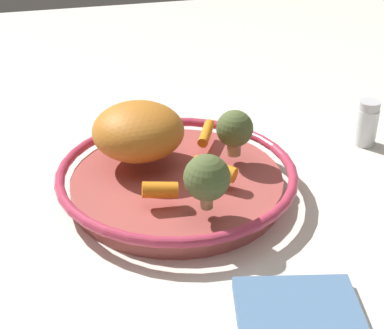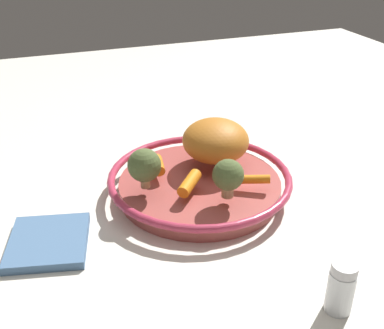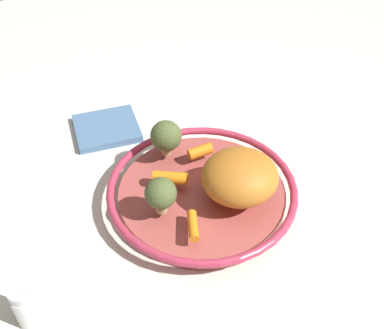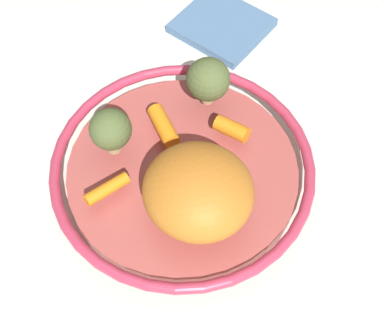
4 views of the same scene
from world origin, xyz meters
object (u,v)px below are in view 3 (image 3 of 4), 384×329
at_px(salt_shaker, 26,306).
at_px(dish_towel, 107,128).
at_px(baby_carrot_center, 200,151).
at_px(broccoli_floret_mid, 166,136).
at_px(baby_carrot_back, 170,178).
at_px(baby_carrot_right, 193,226).
at_px(roast_chicken_piece, 240,177).
at_px(broccoli_floret_large, 161,194).
at_px(serving_bowl, 202,193).

height_order(salt_shaker, dish_towel, salt_shaker).
relative_size(baby_carrot_center, broccoli_floret_mid, 0.63).
relative_size(baby_carrot_back, salt_shaker, 0.79).
bearing_deg(broccoli_floret_mid, baby_carrot_back, -114.17).
xyz_separation_m(baby_carrot_right, baby_carrot_back, (0.02, 0.11, 0.00)).
height_order(roast_chicken_piece, dish_towel, roast_chicken_piece).
xyz_separation_m(baby_carrot_right, broccoli_floret_large, (-0.02, 0.06, 0.03)).
height_order(baby_carrot_right, salt_shaker, salt_shaker).
relative_size(roast_chicken_piece, baby_carrot_back, 2.16).
xyz_separation_m(baby_carrot_right, dish_towel, (0.00, 0.34, -0.04)).
distance_m(baby_carrot_right, broccoli_floret_large, 0.07).
relative_size(baby_carrot_right, baby_carrot_back, 0.96).
bearing_deg(dish_towel, serving_bowl, -77.17).
height_order(baby_carrot_right, broccoli_floret_large, broccoli_floret_large).
bearing_deg(baby_carrot_right, broccoli_floret_mid, 73.86).
height_order(baby_carrot_back, salt_shaker, salt_shaker).
bearing_deg(baby_carrot_right, dish_towel, 89.82).
height_order(baby_carrot_back, dish_towel, baby_carrot_back).
bearing_deg(serving_bowl, broccoli_floret_large, -169.86).
distance_m(baby_carrot_right, salt_shaker, 0.26).
xyz_separation_m(baby_carrot_right, baby_carrot_center, (0.10, 0.14, 0.00)).
bearing_deg(baby_carrot_center, broccoli_floret_mid, 143.55).
distance_m(broccoli_floret_large, broccoli_floret_mid, 0.14).
bearing_deg(baby_carrot_right, baby_carrot_back, 79.28).
bearing_deg(salt_shaker, baby_carrot_right, -1.44).
bearing_deg(baby_carrot_right, broccoli_floret_large, 111.72).
height_order(serving_bowl, broccoli_floret_large, broccoli_floret_large).
relative_size(baby_carrot_right, baby_carrot_center, 1.29).
xyz_separation_m(baby_carrot_back, salt_shaker, (-0.28, -0.10, -0.02)).
distance_m(serving_bowl, salt_shaker, 0.33).
relative_size(baby_carrot_right, dish_towel, 0.44).
distance_m(baby_carrot_back, salt_shaker, 0.30).
bearing_deg(baby_carrot_back, broccoli_floret_large, -131.33).
bearing_deg(baby_carrot_center, broccoli_floret_large, -146.63).
height_order(roast_chicken_piece, salt_shaker, roast_chicken_piece).
xyz_separation_m(roast_chicken_piece, broccoli_floret_mid, (-0.05, 0.15, 0.00)).
bearing_deg(serving_bowl, roast_chicken_piece, -47.93).
bearing_deg(salt_shaker, dish_towel, 52.10).
bearing_deg(salt_shaker, baby_carrot_center, 20.18).
bearing_deg(salt_shaker, broccoli_floret_mid, 28.43).
bearing_deg(baby_carrot_right, roast_chicken_piece, 14.35).
relative_size(roast_chicken_piece, broccoli_floret_mid, 1.82).
bearing_deg(baby_carrot_right, serving_bowl, 49.60).
distance_m(roast_chicken_piece, dish_towel, 0.34).
xyz_separation_m(baby_carrot_center, broccoli_floret_large, (-0.12, -0.08, 0.03)).
xyz_separation_m(broccoli_floret_large, broccoli_floret_mid, (0.07, 0.12, 0.00)).
bearing_deg(broccoli_floret_mid, broccoli_floret_large, -122.24).
distance_m(serving_bowl, broccoli_floret_mid, 0.12).
bearing_deg(baby_carrot_center, salt_shaker, -159.82).
relative_size(serving_bowl, baby_carrot_center, 7.46).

